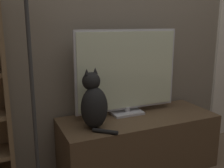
# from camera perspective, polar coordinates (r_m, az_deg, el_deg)

# --- Properties ---
(wall_back) EXTENTS (4.80, 0.05, 2.60)m
(wall_back) POSITION_cam_1_polar(r_m,az_deg,el_deg) (2.29, 2.51, 15.58)
(wall_back) COLOR #756B5B
(wall_back) RESTS_ON ground_plane
(tv_stand) EXTENTS (1.28, 0.51, 0.46)m
(tv_stand) POSITION_cam_1_polar(r_m,az_deg,el_deg) (2.25, 5.67, -12.57)
(tv_stand) COLOR brown
(tv_stand) RESTS_ON ground_plane
(tv) EXTENTS (0.89, 0.16, 0.70)m
(tv) POSITION_cam_1_polar(r_m,az_deg,el_deg) (2.13, 3.37, 2.60)
(tv) COLOR #B7B7BC
(tv) RESTS_ON tv_stand
(cat) EXTENTS (0.24, 0.31, 0.44)m
(cat) POSITION_cam_1_polar(r_m,az_deg,el_deg) (1.89, -4.03, -4.26)
(cat) COLOR black
(cat) RESTS_ON tv_stand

